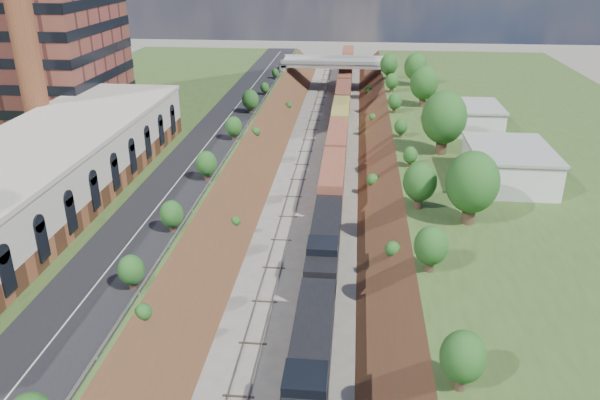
% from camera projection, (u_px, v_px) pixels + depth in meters
% --- Properties ---
extents(platform_left, '(44.00, 180.00, 5.00)m').
position_uv_depth(platform_left, '(83.00, 164.00, 82.87)').
color(platform_left, '#335021').
rests_on(platform_left, ground).
extents(platform_right, '(44.00, 180.00, 5.00)m').
position_uv_depth(platform_right, '(564.00, 180.00, 77.04)').
color(platform_right, '#335021').
rests_on(platform_right, ground).
extents(embankment_left, '(10.00, 180.00, 10.00)m').
position_uv_depth(embankment_left, '(236.00, 186.00, 81.91)').
color(embankment_left, brown).
rests_on(embankment_left, ground).
extents(embankment_right, '(10.00, 180.00, 10.00)m').
position_uv_depth(embankment_right, '(394.00, 191.00, 79.97)').
color(embankment_right, brown).
rests_on(embankment_right, ground).
extents(rail_left_track, '(1.58, 180.00, 0.18)m').
position_uv_depth(rail_left_track, '(296.00, 187.00, 81.14)').
color(rail_left_track, gray).
rests_on(rail_left_track, ground).
extents(rail_right_track, '(1.58, 180.00, 0.18)m').
position_uv_depth(rail_right_track, '(333.00, 189.00, 80.68)').
color(rail_right_track, gray).
rests_on(rail_right_track, ground).
extents(road, '(8.00, 180.00, 0.10)m').
position_uv_depth(road, '(202.00, 150.00, 80.32)').
color(road, black).
rests_on(road, platform_left).
extents(guardrail, '(0.10, 171.00, 0.70)m').
position_uv_depth(guardrail, '(231.00, 148.00, 79.57)').
color(guardrail, '#99999E').
rests_on(guardrail, platform_left).
extents(commercial_building, '(14.30, 62.30, 7.00)m').
position_uv_depth(commercial_building, '(27.00, 182.00, 59.94)').
color(commercial_building, brown).
rests_on(commercial_building, platform_left).
extents(overpass, '(24.50, 8.30, 7.40)m').
position_uv_depth(overpass, '(334.00, 69.00, 135.69)').
color(overpass, gray).
rests_on(overpass, ground).
extents(white_building_near, '(9.00, 12.00, 4.00)m').
position_uv_depth(white_building_near, '(509.00, 166.00, 68.79)').
color(white_building_near, silver).
rests_on(white_building_near, platform_right).
extents(white_building_far, '(8.00, 10.00, 3.60)m').
position_uv_depth(white_building_far, '(472.00, 118.00, 89.02)').
color(white_building_far, silver).
rests_on(white_building_far, platform_right).
extents(tree_right_large, '(5.25, 5.25, 7.61)m').
position_uv_depth(tree_right_large, '(472.00, 183.00, 57.45)').
color(tree_right_large, '#473323').
rests_on(tree_right_large, platform_right).
extents(tree_left_crest, '(2.45, 2.45, 3.55)m').
position_uv_depth(tree_left_crest, '(114.00, 299.00, 42.63)').
color(tree_left_crest, '#473323').
rests_on(tree_left_crest, platform_left).
extents(freight_train, '(3.01, 169.74, 4.55)m').
position_uv_depth(freight_train, '(339.00, 129.00, 98.41)').
color(freight_train, black).
rests_on(freight_train, ground).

